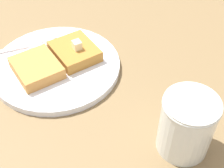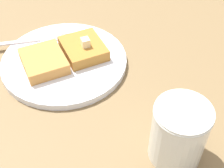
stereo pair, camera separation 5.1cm
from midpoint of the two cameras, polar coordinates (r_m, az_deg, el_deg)
The scene contains 7 objects.
table_surface at distance 66.05cm, azimuth -2.27°, elevation 5.44°, with size 123.55×123.55×2.62cm, color brown.
plate at distance 61.45cm, azimuth -6.37°, elevation 4.11°, with size 24.37×24.37×1.31cm.
toast_slice_left at distance 61.42cm, azimuth -2.89°, elevation 6.39°, with size 7.58×8.81×2.27cm, color #A7702D.
toast_slice_middle at distance 59.58cm, azimuth -10.20°, elevation 4.20°, with size 7.58×8.81×2.27cm, color #BE803D.
butter_pat_primary at distance 59.75cm, azimuth -2.44°, elevation 7.52°, with size 1.64×1.48×1.64cm, color beige.
fork at distance 66.49cm, azimuth -11.62°, elevation 7.81°, with size 14.62×9.15×0.36cm.
syrup_jar at distance 46.07cm, azimuth 15.17°, elevation -9.21°, with size 8.06×8.06×9.81cm.
Camera 2 is at (29.96, 41.81, 43.21)cm, focal length 50.00 mm.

